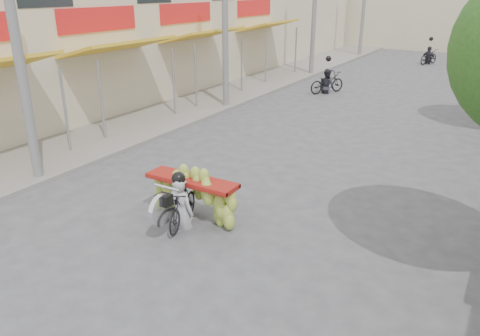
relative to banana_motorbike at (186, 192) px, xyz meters
The scene contains 10 objects.
ground 3.24m from the banana_motorbike, 76.76° to the right, with size 120.00×120.00×0.00m, color #535458.
sidewalk_left 13.49m from the banana_motorbike, 117.76° to the left, with size 4.00×60.00×0.12m, color gray.
shophouse_row_left 15.84m from the banana_motorbike, 135.93° to the left, with size 9.77×40.00×6.00m.
far_building 35.04m from the banana_motorbike, 88.81° to the left, with size 20.00×6.00×7.00m, color beige.
utility_pole_near 5.75m from the banana_motorbike, behind, with size 0.60×0.24×8.00m.
utility_pole_mid 10.61m from the banana_motorbike, 117.66° to the left, with size 0.60×0.24×8.00m.
banana_motorbike is the anchor object (origin of this frame).
bg_motorbike_a 13.88m from the banana_motorbike, 98.90° to the left, with size 1.44×1.86×1.95m.
bg_motorbike_b 18.69m from the banana_motorbike, 78.56° to the left, with size 1.10×1.92×1.95m.
bg_motorbike_c 25.32m from the banana_motorbike, 89.33° to the left, with size 1.14×1.77×1.95m.
Camera 1 is at (4.71, -3.91, 4.63)m, focal length 35.00 mm.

